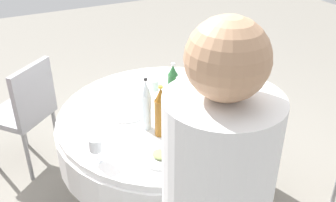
{
  "coord_description": "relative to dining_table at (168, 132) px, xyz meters",
  "views": [
    {
      "loc": [
        1.81,
        -0.9,
        1.97
      ],
      "look_at": [
        0.0,
        0.0,
        0.82
      ],
      "focal_mm": 41.32,
      "sensor_mm": 36.0,
      "label": 1
    }
  ],
  "objects": [
    {
      "name": "ground_plane",
      "position": [
        0.0,
        0.0,
        -0.59
      ],
      "size": [
        10.0,
        10.0,
        0.0
      ],
      "primitive_type": "plane",
      "color": "gray"
    },
    {
      "name": "dining_table",
      "position": [
        0.0,
        0.0,
        0.0
      ],
      "size": [
        1.37,
        1.37,
        0.74
      ],
      "color": "white",
      "rests_on": "ground_plane"
    },
    {
      "name": "bottle_green_north",
      "position": [
        0.04,
        0.05,
        0.26
      ],
      "size": [
        0.07,
        0.07,
        0.24
      ],
      "color": "#2D6B38",
      "rests_on": "dining_table"
    },
    {
      "name": "bottle_clear_mid",
      "position": [
        0.1,
        -0.18,
        0.3
      ],
      "size": [
        0.06,
        0.06,
        0.32
      ],
      "color": "silver",
      "rests_on": "dining_table"
    },
    {
      "name": "bottle_green_front",
      "position": [
        -0.06,
        0.07,
        0.28
      ],
      "size": [
        0.06,
        0.06,
        0.29
      ],
      "color": "#2D6B38",
      "rests_on": "dining_table"
    },
    {
      "name": "bottle_amber_left",
      "position": [
        0.19,
        -0.14,
        0.29
      ],
      "size": [
        0.07,
        0.07,
        0.3
      ],
      "color": "#8C5619",
      "rests_on": "dining_table"
    },
    {
      "name": "bottle_brown_outer",
      "position": [
        0.11,
        0.13,
        0.31
      ],
      "size": [
        0.06,
        0.06,
        0.34
      ],
      "color": "#593314",
      "rests_on": "dining_table"
    },
    {
      "name": "wine_glass_left",
      "position": [
        -0.18,
        -0.01,
        0.25
      ],
      "size": [
        0.07,
        0.07,
        0.14
      ],
      "color": "white",
      "rests_on": "dining_table"
    },
    {
      "name": "wine_glass_outer",
      "position": [
        0.26,
        -0.53,
        0.24
      ],
      "size": [
        0.07,
        0.07,
        0.13
      ],
      "color": "white",
      "rests_on": "dining_table"
    },
    {
      "name": "plate_near",
      "position": [
        0.39,
        -0.24,
        0.16
      ],
      "size": [
        0.2,
        0.2,
        0.04
      ],
      "color": "white",
      "rests_on": "dining_table"
    },
    {
      "name": "plate_rear",
      "position": [
        0.0,
        0.29,
        0.16
      ],
      "size": [
        0.21,
        0.21,
        0.02
      ],
      "color": "white",
      "rests_on": "dining_table"
    },
    {
      "name": "plate_west",
      "position": [
        -0.1,
        -0.24,
        0.16
      ],
      "size": [
        0.23,
        0.23,
        0.02
      ],
      "color": "white",
      "rests_on": "dining_table"
    },
    {
      "name": "plate_far",
      "position": [
        -0.41,
        0.24,
        0.16
      ],
      "size": [
        0.23,
        0.23,
        0.02
      ],
      "color": "white",
      "rests_on": "dining_table"
    },
    {
      "name": "fork_mid",
      "position": [
        0.38,
        0.23,
        0.15
      ],
      "size": [
        0.02,
        0.18,
        0.0
      ],
      "primitive_type": "cube",
      "rotation": [
        0.0,
        0.0,
        1.56
      ],
      "color": "silver",
      "rests_on": "dining_table"
    },
    {
      "name": "fork_front",
      "position": [
        0.5,
        0.01,
        0.15
      ],
      "size": [
        0.12,
        0.15,
        0.0
      ],
      "primitive_type": "cube",
      "rotation": [
        0.0,
        0.0,
        5.35
      ],
      "color": "silver",
      "rests_on": "dining_table"
    },
    {
      "name": "chair_east",
      "position": [
        -0.85,
        -0.75,
        -0.07
      ],
      "size": [
        0.56,
        0.56,
        0.87
      ],
      "rotation": [
        0.0,
        0.0,
        2.29
      ],
      "color": "#99999E",
      "rests_on": "ground_plane"
    }
  ]
}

